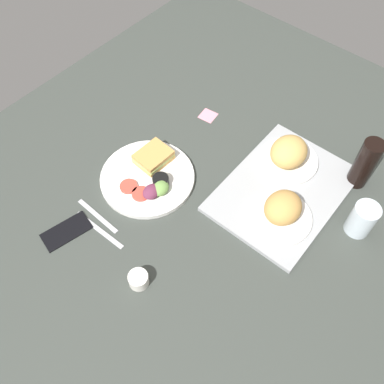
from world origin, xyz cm
name	(u,v)px	position (x,y,z in cm)	size (l,w,h in cm)	color
ground_plane	(189,193)	(0.00, 0.00, -1.50)	(190.00, 150.00, 3.00)	#383D38
serving_tray	(283,191)	(-18.72, 23.22, 0.80)	(45.00, 33.00, 1.60)	#9EA0A3
bread_plate_near	(289,154)	(-28.11, 18.04, 5.93)	(19.41, 19.41, 10.24)	white
bread_plate_far	(282,211)	(-9.11, 28.11, 5.53)	(19.24, 19.24, 9.66)	white
plate_with_salad	(150,176)	(4.77, -12.58, 1.63)	(30.39, 30.39, 5.40)	white
drinking_glass	(362,219)	(-21.75, 47.40, 5.60)	(7.44, 7.44, 11.19)	silver
soda_bottle	(365,164)	(-37.52, 38.81, 9.13)	(6.40, 6.40, 18.27)	black
espresso_cup	(139,279)	(32.49, 9.65, 2.00)	(5.60, 5.60, 4.00)	silver
fork	(98,216)	(25.42, -14.99, 0.25)	(17.00, 1.40, 0.50)	#B7B7BC
knife	(99,230)	(28.42, -10.99, 0.25)	(19.00, 1.40, 0.50)	#B7B7BC
cell_phone	(66,231)	(35.09, -18.10, 0.40)	(14.40, 7.20, 0.80)	black
sticky_note	(208,116)	(-29.31, -15.92, 0.06)	(5.60, 5.60, 0.12)	pink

